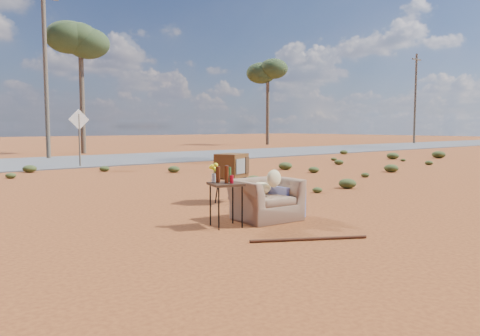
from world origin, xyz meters
TOP-DOWN VIEW (x-y plane):
  - ground at (0.00, 0.00)m, footprint 140.00×140.00m
  - highway at (0.00, 15.00)m, footprint 140.00×7.00m
  - armchair at (0.34, 0.18)m, footprint 1.27×0.79m
  - tv_unit at (0.92, 1.92)m, footprint 0.76×0.69m
  - side_table at (-0.61, 0.16)m, footprint 0.58×0.58m
  - rusty_bar at (-0.24, -1.28)m, footprint 1.45×0.84m
  - road_sign at (1.50, 12.00)m, footprint 0.78×0.06m
  - eucalyptus_center at (5.00, 21.00)m, footprint 3.20×3.20m
  - eucalyptus_right at (22.00, 24.00)m, footprint 3.20×3.20m
  - utility_pole_center at (2.00, 17.50)m, footprint 1.40×0.20m
  - utility_pole_east at (34.00, 17.50)m, footprint 1.40×0.20m
  - scrub_patch at (-0.82, 4.41)m, footprint 17.49×8.07m

SIDE VIEW (x-z plane):
  - ground at x=0.00m, z-range 0.00..0.00m
  - highway at x=0.00m, z-range 0.00..0.04m
  - rusty_bar at x=-0.24m, z-range 0.00..0.04m
  - scrub_patch at x=-0.82m, z-range -0.03..0.30m
  - armchair at x=0.34m, z-range -0.03..0.87m
  - side_table at x=-0.61m, z-range 0.22..1.18m
  - tv_unit at x=0.92m, z-range 0.24..1.23m
  - road_sign at x=1.50m, z-range 0.41..2.60m
  - utility_pole_center at x=2.00m, z-range 0.15..8.15m
  - utility_pole_east at x=34.00m, z-range 0.15..8.15m
  - eucalyptus_right at x=22.00m, z-range 2.39..9.49m
  - eucalyptus_center at x=5.00m, z-range 2.63..10.23m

